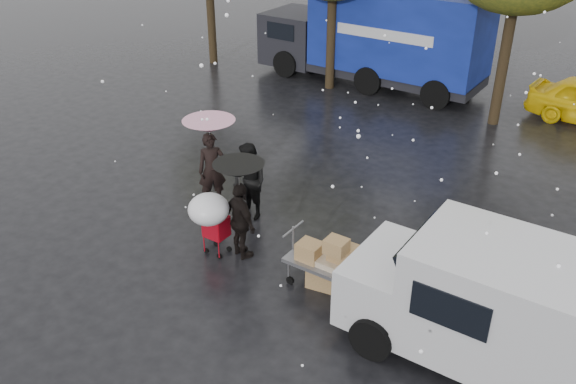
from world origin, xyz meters
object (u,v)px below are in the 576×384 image
Objects in this scene: person_black at (241,221)px; vendor_cart at (329,257)px; white_van at (508,310)px; blue_truck at (377,36)px; shopping_cart at (210,212)px; person_pink at (212,170)px.

person_black is 1.12× the size of vendor_cart.
white_van is at bearing -159.72° from person_black.
person_black is 11.87m from blue_truck.
vendor_cart is at bearing -66.82° from blue_truck.
person_black is 0.65m from shopping_cart.
shopping_cart is 0.18× the size of blue_truck.
white_van reaches higher than person_black.
blue_truck reaches higher than vendor_cart.
blue_truck is (-2.33, 11.85, 0.69)m from shopping_cart.
person_pink is at bearing -13.50° from person_black.
shopping_cart reaches higher than vendor_cart.
blue_truck is at bearing 101.12° from shopping_cart.
person_black is (1.92, -1.35, -0.06)m from person_pink.
person_pink is at bearing 129.75° from shopping_cart.
white_van is at bearing -60.47° from person_pink.
person_pink is 1.06× the size of person_black.
white_van is at bearing 2.20° from shopping_cart.
vendor_cart is 0.31× the size of white_van.
shopping_cart is 12.09m from blue_truck.
white_van is at bearing -54.66° from blue_truck.
shopping_cart is 0.30× the size of white_van.
vendor_cart is (3.97, -1.26, -0.18)m from person_pink.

